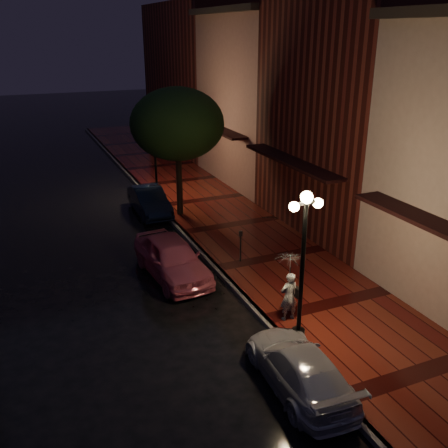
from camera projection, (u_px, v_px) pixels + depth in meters
name	position (u px, v px, depth m)	size (l,w,h in m)	color
ground	(218.00, 271.00, 18.13)	(120.00, 120.00, 0.00)	black
sidewalk	(272.00, 259.00, 18.93)	(4.50, 60.00, 0.15)	#470E0C
curb	(218.00, 270.00, 18.10)	(0.25, 60.00, 0.15)	#595451
storefront_mid	(356.00, 101.00, 20.43)	(5.00, 8.00, 11.00)	#511914
storefront_far	(264.00, 102.00, 27.64)	(5.00, 8.00, 9.00)	#8C5951
storefront_extra	(200.00, 78.00, 36.02)	(5.00, 12.00, 10.00)	#511914
streetlamp_near	(303.00, 259.00, 13.04)	(0.96, 0.36, 4.31)	black
streetlamp_far	(155.00, 150.00, 25.02)	(0.96, 0.36, 4.31)	black
street_tree	(178.00, 126.00, 21.95)	(4.16, 4.16, 5.80)	black
pink_car	(172.00, 258.00, 17.52)	(1.70, 4.22, 1.44)	#CA536A
navy_car	(149.00, 201.00, 23.67)	(1.33, 3.80, 1.25)	black
silver_car	(299.00, 368.00, 12.07)	(1.58, 3.88, 1.12)	#B5B3BC
woman_with_umbrella	(290.00, 277.00, 14.36)	(0.88, 0.90, 2.13)	white
parking_meter	(241.00, 243.00, 18.34)	(0.12, 0.09, 1.21)	black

